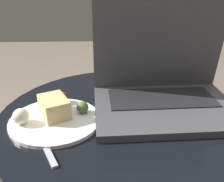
# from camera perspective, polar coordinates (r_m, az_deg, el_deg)

# --- Properties ---
(table) EXTENTS (0.64, 0.64, 0.56)m
(table) POSITION_cam_1_polar(r_m,az_deg,el_deg) (0.76, 2.42, -15.63)
(table) COLOR #9E9EA3
(table) RESTS_ON ground_plane
(laptop) EXTENTS (0.37, 0.27, 0.27)m
(laptop) POSITION_cam_1_polar(r_m,az_deg,el_deg) (0.70, 10.96, 1.09)
(laptop) COLOR #47474C
(laptop) RESTS_ON table
(beer_glass) EXTENTS (0.07, 0.07, 0.26)m
(beer_glass) POSITION_cam_1_polar(r_m,az_deg,el_deg) (0.79, 0.14, 9.90)
(beer_glass) COLOR gold
(beer_glass) RESTS_ON table
(snack_plate) EXTENTS (0.22, 0.22, 0.06)m
(snack_plate) POSITION_cam_1_polar(r_m,az_deg,el_deg) (0.65, -12.65, -4.89)
(snack_plate) COLOR white
(snack_plate) RESTS_ON table
(fork) EXTENTS (0.09, 0.17, 0.00)m
(fork) POSITION_cam_1_polar(r_m,az_deg,el_deg) (0.59, -15.11, -9.96)
(fork) COLOR #B2B2B7
(fork) RESTS_ON table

